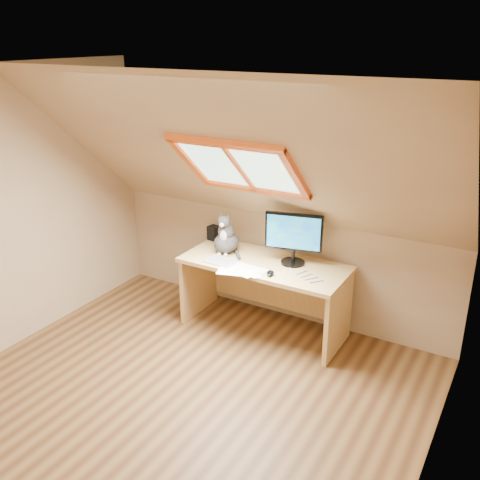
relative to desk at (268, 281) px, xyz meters
The scene contains 10 objects.
ground 1.52m from the desk, 92.41° to the right, with size 3.50×3.50×0.00m, color brown.
room_shell 1.81m from the desk, 92.26° to the right, with size 3.52×3.52×2.41m.
desk is the anchor object (origin of this frame).
monitor 0.54m from the desk, ahead, with size 0.50×0.21×0.47m.
cat 0.56m from the desk, behind, with size 0.27×0.30×0.41m.
desk_speaker 0.78m from the desk, 165.28° to the left, with size 0.10×0.10×0.14m, color black.
graphics_tablet 0.48m from the desk, 143.46° to the right, with size 0.27×0.19×0.01m, color #B2B2B7.
mouse 0.40m from the desk, 59.38° to the right, with size 0.06×0.11×0.03m, color black.
papers 0.41m from the desk, 109.09° to the right, with size 0.35×0.30×0.01m.
cables 0.47m from the desk, 25.96° to the right, with size 0.51×0.26×0.01m.
Camera 1 is at (2.07, -2.54, 2.60)m, focal length 40.00 mm.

